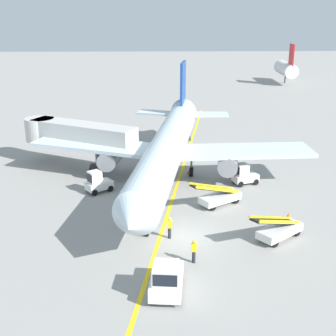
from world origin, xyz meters
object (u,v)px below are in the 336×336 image
ground_crew_wing_walker (194,250)px  ground_crew_marshaller (170,227)px  baggage_tug_by_cargo_door (98,183)px  baggage_tug_near_wing (244,175)px  pushback_tug (166,279)px  safety_cone_wingtip_right (200,186)px  safety_cone_nose_right (288,215)px  belt_loader_forward_hold (219,196)px  belt_loader_aft_hold (279,229)px  safety_cone_wingtip_left (188,172)px  jet_bridge (72,134)px  airliner (168,147)px  safety_cone_nose_left (231,177)px

ground_crew_wing_walker → ground_crew_marshaller: bearing=113.3°
baggage_tug_by_cargo_door → baggage_tug_near_wing: bearing=6.8°
pushback_tug → safety_cone_wingtip_right: size_ratio=8.56×
pushback_tug → ground_crew_wing_walker: (1.93, 3.51, -0.08)m
safety_cone_nose_right → ground_crew_wing_walker: bearing=-140.8°
belt_loader_forward_hold → ground_crew_wing_walker: bearing=-107.0°
safety_cone_nose_right → baggage_tug_near_wing: bearing=106.5°
belt_loader_forward_hold → ground_crew_wing_walker: 10.09m
belt_loader_aft_hold → safety_cone_wingtip_left: (-5.76, 14.29, -0.56)m
baggage_tug_near_wing → ground_crew_marshaller: bearing=-124.6°
jet_bridge → safety_cone_wingtip_right: (13.04, -6.98, -3.32)m
belt_loader_aft_hold → safety_cone_nose_right: size_ratio=10.66×
ground_crew_marshaller → safety_cone_wingtip_right: bearing=72.2°
belt_loader_forward_hold → belt_loader_aft_hold: size_ratio=1.04×
airliner → jet_bridge: airliner is taller
baggage_tug_by_cargo_door → belt_loader_forward_hold: 11.35m
belt_loader_forward_hold → safety_cone_wingtip_left: size_ratio=11.05×
ground_crew_wing_walker → belt_loader_aft_hold: bearing=26.4°
belt_loader_forward_hold → ground_crew_wing_walker: (-2.95, -9.64, 0.13)m
airliner → safety_cone_nose_left: bearing=1.5°
airliner → safety_cone_nose_right: bearing=-43.2°
pushback_tug → belt_loader_aft_hold: (8.51, 6.78, -0.22)m
ground_crew_wing_walker → safety_cone_wingtip_left: 17.59m
pushback_tug → ground_crew_wing_walker: pushback_tug is taller
belt_loader_forward_hold → belt_loader_aft_hold: (3.63, -6.37, 0.00)m
baggage_tug_near_wing → belt_loader_forward_hold: 5.74m
belt_loader_forward_hold → baggage_tug_by_cargo_door: bearing=163.8°
safety_cone_nose_left → baggage_tug_near_wing: bearing=-57.1°
safety_cone_wingtip_right → jet_bridge: bearing=151.8°
ground_crew_marshaller → ground_crew_wing_walker: bearing=-66.7°
jet_bridge → safety_cone_nose_left: 17.35m
jet_bridge → belt_loader_aft_hold: (17.96, -17.18, -2.77)m
airliner → ground_crew_marshaller: airliner is taller
jet_bridge → belt_loader_forward_hold: size_ratio=2.59×
ground_crew_wing_walker → baggage_tug_near_wing: bearing=67.4°
ground_crew_marshaller → ground_crew_wing_walker: 3.86m
safety_cone_wingtip_left → safety_cone_nose_left: bearing=-20.3°
safety_cone_wingtip_left → ground_crew_wing_walker: bearing=-92.7°
belt_loader_aft_hold → safety_cone_wingtip_left: 15.42m
pushback_tug → belt_loader_forward_hold: bearing=69.6°
ground_crew_wing_walker → safety_cone_wingtip_right: (1.66, 13.47, -0.69)m
airliner → belt_loader_aft_hold: airliner is taller
pushback_tug → safety_cone_nose_right: pushback_tug is taller
airliner → belt_loader_aft_hold: size_ratio=7.51×
belt_loader_aft_hold → safety_cone_nose_right: (1.73, 3.52, -0.56)m
belt_loader_forward_hold → safety_cone_nose_left: (2.10, 6.35, -0.56)m
belt_loader_aft_hold → safety_cone_wingtip_left: belt_loader_aft_hold is taller
jet_bridge → ground_crew_wing_walker: 23.55m
jet_bridge → baggage_tug_by_cargo_door: (3.44, -7.63, -2.62)m
pushback_tug → safety_cone_wingtip_right: bearing=78.1°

